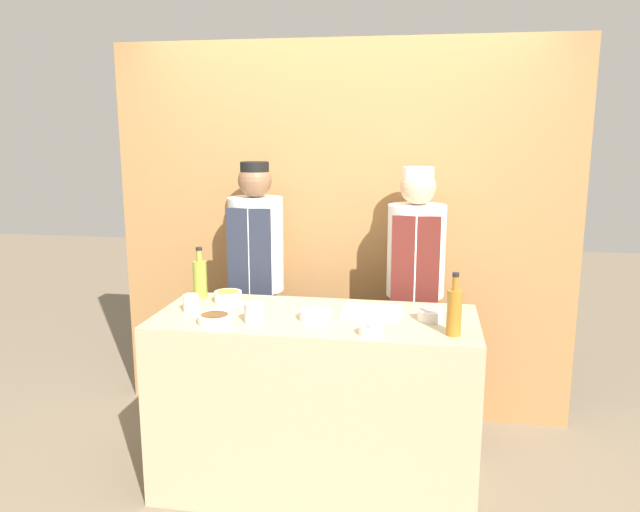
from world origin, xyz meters
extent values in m
plane|color=#756651|center=(0.00, 0.00, 0.00)|extent=(14.00, 14.00, 0.00)
cube|color=olive|center=(0.00, 0.99, 1.20)|extent=(2.93, 0.18, 2.40)
cube|color=tan|center=(0.00, 0.00, 0.47)|extent=(1.62, 0.69, 0.94)
cylinder|color=silver|center=(0.01, -0.06, 0.96)|extent=(0.16, 0.16, 0.05)
cylinder|color=silver|center=(0.01, -0.06, 0.98)|extent=(0.13, 0.13, 0.01)
cylinder|color=silver|center=(0.30, -0.24, 0.96)|extent=(0.12, 0.12, 0.04)
cylinder|color=red|center=(0.30, -0.24, 0.97)|extent=(0.10, 0.10, 0.01)
cylinder|color=silver|center=(0.57, 0.02, 0.96)|extent=(0.13, 0.13, 0.05)
cylinder|color=orange|center=(0.57, 0.02, 0.98)|extent=(0.10, 0.10, 0.02)
cylinder|color=silver|center=(-0.46, -0.20, 0.96)|extent=(0.16, 0.16, 0.04)
cylinder|color=brown|center=(-0.46, -0.20, 0.97)|extent=(0.13, 0.13, 0.01)
cylinder|color=silver|center=(-0.52, 0.18, 0.97)|extent=(0.15, 0.15, 0.06)
cylinder|color=yellow|center=(-0.52, 0.18, 0.99)|extent=(0.12, 0.12, 0.02)
cube|color=white|center=(0.28, 0.10, 0.95)|extent=(0.30, 0.21, 0.02)
cylinder|color=olive|center=(-0.70, 0.24, 1.04)|extent=(0.08, 0.08, 0.20)
cylinder|color=olive|center=(-0.70, 0.24, 1.17)|extent=(0.03, 0.03, 0.06)
cylinder|color=black|center=(-0.70, 0.24, 1.21)|extent=(0.03, 0.03, 0.02)
cylinder|color=#9E661E|center=(0.67, -0.19, 1.04)|extent=(0.07, 0.07, 0.21)
cylinder|color=#9E661E|center=(0.67, -0.19, 1.18)|extent=(0.03, 0.03, 0.06)
cylinder|color=black|center=(0.67, -0.19, 1.22)|extent=(0.03, 0.03, 0.02)
cylinder|color=silver|center=(-0.65, -0.03, 0.98)|extent=(0.08, 0.08, 0.09)
cylinder|color=#B7B7BC|center=(-0.28, -0.15, 0.98)|extent=(0.09, 0.09, 0.09)
cylinder|color=#28282D|center=(-0.48, 0.65, 0.44)|extent=(0.24, 0.24, 0.89)
cylinder|color=silver|center=(-0.48, 0.65, 1.17)|extent=(0.33, 0.33, 0.57)
cube|color=#232838|center=(-0.48, 0.49, 1.15)|extent=(0.27, 0.02, 0.52)
sphere|color=brown|center=(-0.48, 0.65, 1.56)|extent=(0.20, 0.20, 0.20)
cylinder|color=black|center=(-0.48, 0.65, 1.63)|extent=(0.17, 0.17, 0.07)
cylinder|color=#28282D|center=(0.48, 0.65, 0.45)|extent=(0.24, 0.24, 0.90)
cylinder|color=white|center=(0.48, 0.65, 1.16)|extent=(0.34, 0.34, 0.54)
cube|color=#561E19|center=(0.48, 0.49, 1.14)|extent=(0.27, 0.02, 0.49)
sphere|color=tan|center=(0.48, 0.65, 1.54)|extent=(0.21, 0.21, 0.21)
cylinder|color=white|center=(0.48, 0.65, 1.61)|extent=(0.18, 0.18, 0.07)
camera|label=1|loc=(0.53, -2.97, 1.86)|focal=35.00mm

